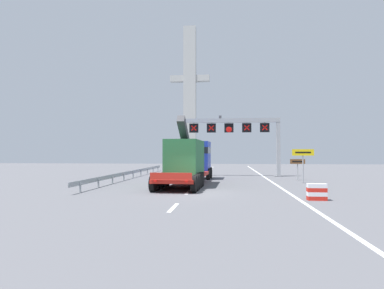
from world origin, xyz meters
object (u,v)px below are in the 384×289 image
object	(u,v)px
overhead_lane_gantry	(241,129)
tourist_info_sign_brown	(298,164)
exit_sign_yellow	(303,157)
bridge_pylon_distant	(190,93)
heavy_haul_truck_red	(190,159)
crash_barrier_striped	(317,192)

from	to	relation	value
overhead_lane_gantry	tourist_info_sign_brown	xyz separation A→B (m)	(5.03, -5.02, -3.64)
exit_sign_yellow	bridge_pylon_distant	world-z (taller)	bridge_pylon_distant
heavy_haul_truck_red	bridge_pylon_distant	bearing A→B (deg)	96.20
heavy_haul_truck_red	crash_barrier_striped	bearing A→B (deg)	-51.71
heavy_haul_truck_red	tourist_info_sign_brown	bearing A→B (deg)	19.36
overhead_lane_gantry	crash_barrier_striped	size ratio (longest dim) A/B	11.22
overhead_lane_gantry	crash_barrier_striped	world-z (taller)	overhead_lane_gantry
heavy_haul_truck_red	tourist_info_sign_brown	distance (m)	10.30
heavy_haul_truck_red	crash_barrier_striped	world-z (taller)	heavy_haul_truck_red
heavy_haul_truck_red	overhead_lane_gantry	bearing A→B (deg)	61.01
exit_sign_yellow	crash_barrier_striped	world-z (taller)	exit_sign_yellow
crash_barrier_striped	bridge_pylon_distant	distance (m)	62.02
tourist_info_sign_brown	bridge_pylon_distant	xyz separation A→B (m)	(-14.96, 45.00, 14.66)
overhead_lane_gantry	heavy_haul_truck_red	distance (m)	10.13
exit_sign_yellow	bridge_pylon_distant	size ratio (longest dim) A/B	0.09
overhead_lane_gantry	bridge_pylon_distant	distance (m)	42.64
overhead_lane_gantry	tourist_info_sign_brown	bearing A→B (deg)	-44.91
heavy_haul_truck_red	exit_sign_yellow	distance (m)	9.54
overhead_lane_gantry	exit_sign_yellow	xyz separation A→B (m)	(4.86, -8.13, -2.91)
heavy_haul_truck_red	crash_barrier_striped	distance (m)	12.98
overhead_lane_gantry	exit_sign_yellow	distance (m)	9.90
overhead_lane_gantry	bridge_pylon_distant	bearing A→B (deg)	103.95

